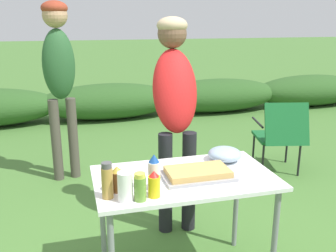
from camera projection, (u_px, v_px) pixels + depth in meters
The scene contains 14 objects.
shrub_hedge at pixel (109, 101), 6.44m from camera, with size 14.40×0.90×0.61m.
folding_table at pixel (184, 187), 2.31m from camera, with size 1.10×0.64×0.74m.
food_tray at pixel (198, 173), 2.26m from camera, with size 0.43×0.25×0.06m.
plate_stack at pixel (123, 174), 2.28m from camera, with size 0.20×0.20×0.03m, color white.
mixing_bowl at pixel (225, 154), 2.53m from camera, with size 0.23×0.23×0.09m, color #99B2CC.
paper_cup_stack at pixel (125, 187), 1.96m from camera, with size 0.08×0.08×0.16m, color white.
spice_jar at pixel (107, 181), 1.98m from camera, with size 0.06×0.06×0.20m.
relish_jar at pixel (140, 187), 1.96m from camera, with size 0.06×0.06×0.15m.
mustard_bottle at pixel (154, 184), 2.00m from camera, with size 0.07×0.07×0.15m.
mayo_bottle at pixel (154, 173), 2.09m from camera, with size 0.07×0.07×0.21m.
beer_bottle at pixel (117, 179), 2.07m from camera, with size 0.07×0.07×0.15m.
standing_person_in_olive_jacket at pixel (175, 98), 2.91m from camera, with size 0.39×0.51×1.69m.
standing_person_with_beanie at pixel (59, 68), 3.75m from camera, with size 0.36×0.28×1.84m.
camp_chair_green_behind_table at pixel (280, 133), 4.08m from camera, with size 0.59×0.68×0.83m.
Camera 1 is at (-0.65, -2.02, 1.66)m, focal length 40.00 mm.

